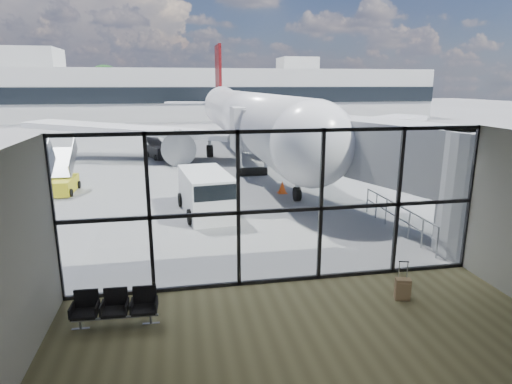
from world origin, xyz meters
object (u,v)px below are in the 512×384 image
object	(u,v)px
suitcase	(403,289)
airliner	(244,117)
seating_row	(115,306)
belt_loader	(159,151)
mobile_stairs	(59,183)
service_van	(206,193)

from	to	relation	value
suitcase	airliner	bearing A→B (deg)	106.65
seating_row	airliner	bearing A→B (deg)	76.56
seating_row	belt_loader	distance (m)	24.44
airliner	seating_row	bearing A→B (deg)	-106.89
seating_row	mobile_stairs	xyz separation A→B (m)	(-4.64, 14.06, 0.04)
airliner	service_van	xyz separation A→B (m)	(-4.29, -16.38, -2.11)
airliner	belt_loader	size ratio (longest dim) A/B	10.48
suitcase	seating_row	bearing A→B (deg)	-165.43
airliner	suitcase	bearing A→B (deg)	-90.37
seating_row	service_van	distance (m)	9.21
service_van	belt_loader	xyz separation A→B (m)	(-2.61, 15.69, -0.42)
airliner	service_van	bearing A→B (deg)	-105.74
seating_row	mobile_stairs	size ratio (longest dim) A/B	0.64
airliner	mobile_stairs	bearing A→B (deg)	-137.81
belt_loader	mobile_stairs	bearing A→B (deg)	-137.52
seating_row	airliner	distance (m)	26.25
airliner	belt_loader	world-z (taller)	airliner
suitcase	airliner	size ratio (longest dim) A/B	0.03
mobile_stairs	suitcase	bearing A→B (deg)	-49.47
seating_row	mobile_stairs	world-z (taller)	mobile_stairs
seating_row	service_van	size ratio (longest dim) A/B	0.44
airliner	service_van	distance (m)	17.06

